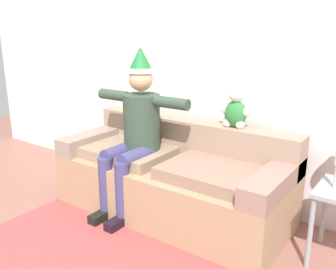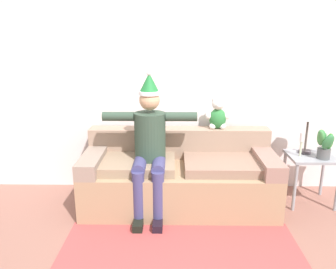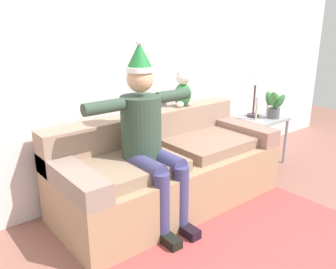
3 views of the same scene
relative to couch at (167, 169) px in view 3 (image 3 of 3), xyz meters
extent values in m
plane|color=#905D50|center=(0.00, -1.00, -0.34)|extent=(10.00, 10.00, 0.00)
cube|color=silver|center=(0.00, 0.55, 1.01)|extent=(7.00, 0.10, 2.70)
cube|color=#A28161|center=(0.00, -0.04, -0.10)|extent=(2.14, 0.92, 0.48)
cube|color=#9C7D69|center=(0.00, 0.30, 0.32)|extent=(2.14, 0.24, 0.36)
cube|color=gray|center=(-0.96, -0.04, 0.22)|extent=(0.22, 0.92, 0.16)
cube|color=#947064|center=(0.96, -0.04, 0.22)|extent=(0.22, 0.92, 0.16)
cube|color=#947961|center=(-0.48, -0.09, 0.19)|extent=(0.86, 0.64, 0.10)
cube|color=#8F6D5C|center=(0.48, -0.09, 0.19)|extent=(0.86, 0.64, 0.10)
cylinder|color=#304536|center=(-0.33, -0.06, 0.50)|extent=(0.34, 0.34, 0.52)
sphere|color=tan|center=(-0.33, -0.06, 0.90)|extent=(0.22, 0.22, 0.22)
cylinder|color=white|center=(-0.33, -0.06, 0.98)|extent=(0.23, 0.23, 0.04)
cone|color=#1E6D31|center=(-0.33, -0.06, 1.09)|extent=(0.21, 0.21, 0.20)
sphere|color=white|center=(-0.33, -0.06, 1.19)|extent=(0.06, 0.06, 0.06)
cylinder|color=#3F3D6E|center=(-0.43, -0.26, 0.24)|extent=(0.14, 0.40, 0.14)
cylinder|color=#3F3D6E|center=(-0.43, -0.46, -0.05)|extent=(0.13, 0.13, 0.58)
cube|color=black|center=(-0.43, -0.54, -0.30)|extent=(0.10, 0.24, 0.08)
cylinder|color=#3F3D6E|center=(-0.23, -0.26, 0.24)|extent=(0.14, 0.40, 0.14)
cylinder|color=#3F3D6E|center=(-0.23, -0.46, -0.05)|extent=(0.13, 0.13, 0.58)
cube|color=black|center=(-0.23, -0.54, -0.30)|extent=(0.10, 0.24, 0.08)
cylinder|color=#304536|center=(-0.67, -0.06, 0.72)|extent=(0.34, 0.10, 0.10)
cylinder|color=#304536|center=(0.01, -0.06, 0.72)|extent=(0.34, 0.10, 0.10)
ellipsoid|color=#2D7839|center=(0.45, 0.30, 0.62)|extent=(0.20, 0.16, 0.24)
sphere|color=white|center=(0.45, 0.30, 0.80)|extent=(0.15, 0.15, 0.15)
sphere|color=white|center=(0.45, 0.24, 0.79)|extent=(0.07, 0.07, 0.07)
sphere|color=white|center=(0.40, 0.30, 0.85)|extent=(0.05, 0.05, 0.05)
sphere|color=white|center=(0.51, 0.30, 0.85)|extent=(0.05, 0.05, 0.05)
sphere|color=white|center=(0.35, 0.30, 0.65)|extent=(0.08, 0.08, 0.08)
sphere|color=white|center=(0.39, 0.27, 0.53)|extent=(0.08, 0.08, 0.08)
sphere|color=white|center=(0.56, 0.30, 0.65)|extent=(0.08, 0.08, 0.08)
sphere|color=white|center=(0.51, 0.27, 0.53)|extent=(0.08, 0.08, 0.08)
cube|color=#91939C|center=(1.52, 0.05, 0.23)|extent=(0.53, 0.46, 0.03)
cylinder|color=#91939C|center=(1.28, -0.15, -0.06)|extent=(0.04, 0.04, 0.55)
cylinder|color=#91939C|center=(1.75, -0.15, -0.06)|extent=(0.04, 0.04, 0.55)
cylinder|color=#91939C|center=(1.28, 0.25, -0.06)|extent=(0.04, 0.04, 0.55)
cylinder|color=#91939C|center=(1.75, 0.25, -0.06)|extent=(0.04, 0.04, 0.55)
cylinder|color=#4A3F47|center=(1.46, 0.14, 0.26)|extent=(0.14, 0.14, 0.03)
cylinder|color=#524842|center=(1.46, 0.14, 0.46)|extent=(0.02, 0.02, 0.37)
cone|color=silver|center=(1.46, 0.14, 0.74)|extent=(0.24, 0.24, 0.18)
cylinder|color=#575A5B|center=(1.59, -0.05, 0.30)|extent=(0.14, 0.14, 0.12)
ellipsoid|color=#368938|center=(1.65, -0.04, 0.44)|extent=(0.12, 0.15, 0.20)
ellipsoid|color=#3B8043|center=(1.59, 0.03, 0.47)|extent=(0.15, 0.07, 0.20)
ellipsoid|color=#428742|center=(1.53, -0.07, 0.48)|extent=(0.11, 0.15, 0.20)
ellipsoid|color=#357D46|center=(1.59, -0.13, 0.46)|extent=(0.15, 0.11, 0.21)
cylinder|color=beige|center=(1.37, 0.03, 0.33)|extent=(0.02, 0.02, 0.17)
cylinder|color=white|center=(1.37, 0.03, 0.47)|extent=(0.04, 0.04, 0.10)
cylinder|color=beige|center=(1.67, 0.09, 0.32)|extent=(0.02, 0.02, 0.16)
cylinder|color=white|center=(1.67, 0.09, 0.45)|extent=(0.04, 0.04, 0.10)
cube|color=#AF4443|center=(0.00, -1.05, -0.33)|extent=(2.21, 1.20, 0.01)
camera|label=1|loc=(1.80, -2.59, 1.32)|focal=38.89mm
camera|label=2|loc=(-0.07, -3.64, 1.54)|focal=36.47mm
camera|label=3|loc=(-1.93, -2.38, 1.33)|focal=37.46mm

